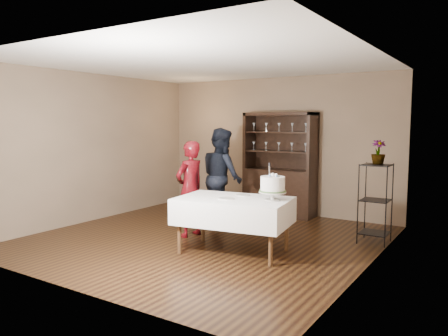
{
  "coord_description": "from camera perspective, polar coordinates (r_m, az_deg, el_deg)",
  "views": [
    {
      "loc": [
        3.87,
        -5.45,
        1.81
      ],
      "look_at": [
        0.29,
        0.1,
        1.12
      ],
      "focal_mm": 35.0,
      "sensor_mm": 36.0,
      "label": 1
    }
  ],
  "objects": [
    {
      "name": "cake",
      "position": [
        5.88,
        6.37,
        -2.26
      ],
      "size": [
        0.41,
        0.41,
        0.51
      ],
      "rotation": [
        0.0,
        0.0,
        -0.32
      ],
      "color": "silver",
      "rests_on": "cake_table"
    },
    {
      "name": "plant_etagere",
      "position": [
        6.93,
        19.15,
        -3.98
      ],
      "size": [
        0.42,
        0.42,
        1.2
      ],
      "color": "black",
      "rests_on": "floor"
    },
    {
      "name": "woman",
      "position": [
        6.95,
        -4.47,
        -2.72
      ],
      "size": [
        0.44,
        0.6,
        1.52
      ],
      "primitive_type": "imported",
      "rotation": [
        0.0,
        0.0,
        -1.72
      ],
      "color": "#390509",
      "rests_on": "floor"
    },
    {
      "name": "cake_table",
      "position": [
        6.08,
        1.25,
        -5.63
      ],
      "size": [
        1.67,
        1.17,
        0.77
      ],
      "rotation": [
        0.0,
        0.0,
        0.15
      ],
      "color": "white",
      "rests_on": "floor"
    },
    {
      "name": "potted_plant",
      "position": [
        6.9,
        19.51,
        1.97
      ],
      "size": [
        0.28,
        0.28,
        0.36
      ],
      "primitive_type": "imported",
      "rotation": [
        0.0,
        0.0,
        0.51
      ],
      "color": "#3C612E",
      "rests_on": "plant_etagere"
    },
    {
      "name": "man",
      "position": [
        7.68,
        -0.28,
        -1.13
      ],
      "size": [
        1.06,
        1.01,
        1.72
      ],
      "primitive_type": "imported",
      "rotation": [
        0.0,
        0.0,
        2.53
      ],
      "color": "black",
      "rests_on": "floor"
    },
    {
      "name": "floor",
      "position": [
        6.92,
        -2.49,
        -9.19
      ],
      "size": [
        5.0,
        5.0,
        0.0
      ],
      "primitive_type": "plane",
      "color": "black",
      "rests_on": "ground"
    },
    {
      "name": "back_wall",
      "position": [
        8.85,
        6.87,
        2.96
      ],
      "size": [
        5.0,
        0.02,
        2.7
      ],
      "primitive_type": "cube",
      "color": "brown",
      "rests_on": "floor"
    },
    {
      "name": "ceiling",
      "position": [
        6.74,
        -2.6,
        13.56
      ],
      "size": [
        5.0,
        5.0,
        0.0
      ],
      "primitive_type": "plane",
      "rotation": [
        3.14,
        0.0,
        0.0
      ],
      "color": "white",
      "rests_on": "back_wall"
    },
    {
      "name": "wall_left",
      "position": [
        8.39,
        -16.62,
        2.59
      ],
      "size": [
        0.02,
        5.0,
        2.7
      ],
      "primitive_type": "cube",
      "color": "brown",
      "rests_on": "floor"
    },
    {
      "name": "wall_right",
      "position": [
        5.64,
        18.67,
        0.97
      ],
      "size": [
        0.02,
        5.0,
        2.7
      ],
      "primitive_type": "cube",
      "color": "brown",
      "rests_on": "floor"
    },
    {
      "name": "plate_far",
      "position": [
        6.25,
        2.5,
        -3.55
      ],
      "size": [
        0.22,
        0.22,
        0.01
      ],
      "primitive_type": "cylinder",
      "rotation": [
        0.0,
        0.0,
        -0.11
      ],
      "color": "silver",
      "rests_on": "cake_table"
    },
    {
      "name": "plate_near",
      "position": [
        5.97,
        0.27,
        -4.01
      ],
      "size": [
        0.29,
        0.29,
        0.01
      ],
      "primitive_type": "cylinder",
      "rotation": [
        0.0,
        0.0,
        0.41
      ],
      "color": "silver",
      "rests_on": "cake_table"
    },
    {
      "name": "china_hutch",
      "position": [
        8.61,
        7.29,
        -1.72
      ],
      "size": [
        1.4,
        0.48,
        2.0
      ],
      "color": "black",
      "rests_on": "floor"
    }
  ]
}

